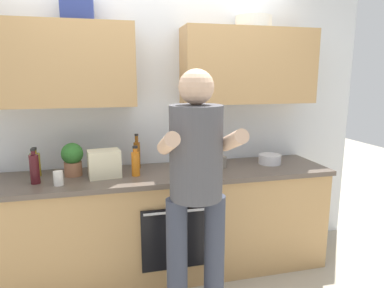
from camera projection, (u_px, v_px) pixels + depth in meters
ground_plane at (166, 270)px, 2.99m from camera, size 12.00×12.00×0.00m
back_wall_unit at (158, 98)px, 2.96m from camera, size 4.00×0.38×2.50m
counter at (165, 222)px, 2.90m from camera, size 2.84×0.67×0.90m
person_standing at (196, 181)px, 2.17m from camera, size 0.49×0.45×1.73m
bottle_wine at (35, 168)px, 2.50m from camera, size 0.07×0.07×0.27m
bottle_oil at (36, 164)px, 2.69m from camera, size 0.08×0.08×0.23m
bottle_water at (192, 158)px, 2.84m from camera, size 0.06×0.06×0.28m
bottle_juice at (136, 163)px, 2.70m from camera, size 0.07×0.07×0.24m
bottle_syrup at (137, 154)px, 2.93m from camera, size 0.06×0.06×0.30m
cup_coffee at (58, 178)px, 2.47m from camera, size 0.07×0.07×0.11m
cup_stoneware at (222, 162)px, 2.95m from camera, size 0.08×0.08×0.10m
mixing_bowl at (270, 159)px, 3.09m from camera, size 0.20×0.20×0.09m
potted_herb at (72, 158)px, 2.70m from camera, size 0.17×0.17×0.27m
grocery_bag_rice at (104, 164)px, 2.67m from camera, size 0.27×0.20×0.22m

